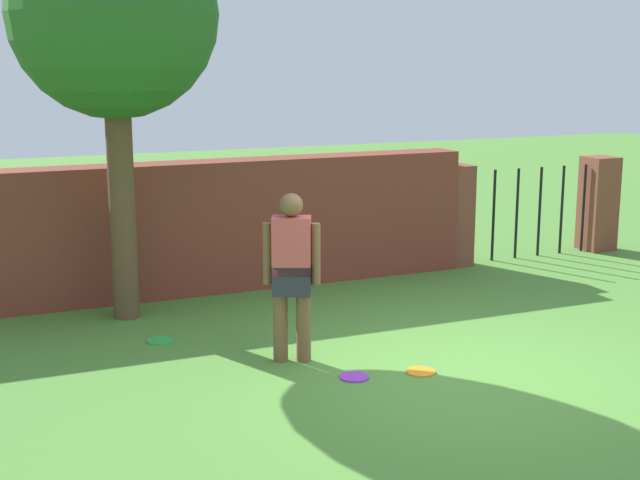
# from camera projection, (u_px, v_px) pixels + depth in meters

# --- Properties ---
(ground_plane) EXTENTS (40.00, 40.00, 0.00)m
(ground_plane) POSITION_uv_depth(u_px,v_px,m) (453.00, 377.00, 8.02)
(ground_plane) COLOR #4C8433
(brick_wall) EXTENTS (7.48, 0.50, 1.61)m
(brick_wall) POSITION_uv_depth(u_px,v_px,m) (181.00, 229.00, 10.71)
(brick_wall) COLOR brown
(brick_wall) RESTS_ON ground
(tree) EXTENTS (2.20, 2.20, 4.39)m
(tree) POSITION_uv_depth(u_px,v_px,m) (113.00, 17.00, 9.22)
(tree) COLOR brown
(tree) RESTS_ON ground
(person) EXTENTS (0.50, 0.35, 1.62)m
(person) POSITION_uv_depth(u_px,v_px,m) (292.00, 270.00, 8.28)
(person) COLOR brown
(person) RESTS_ON ground
(fence_gate) EXTENTS (2.96, 0.44, 1.40)m
(fence_gate) POSITION_uv_depth(u_px,v_px,m) (528.00, 209.00, 12.72)
(fence_gate) COLOR brown
(fence_gate) RESTS_ON ground
(frisbee_green) EXTENTS (0.27, 0.27, 0.02)m
(frisbee_green) POSITION_uv_depth(u_px,v_px,m) (160.00, 341.00, 9.03)
(frisbee_green) COLOR green
(frisbee_green) RESTS_ON ground
(frisbee_orange) EXTENTS (0.27, 0.27, 0.02)m
(frisbee_orange) POSITION_uv_depth(u_px,v_px,m) (421.00, 372.00, 8.14)
(frisbee_orange) COLOR orange
(frisbee_orange) RESTS_ON ground
(frisbee_purple) EXTENTS (0.27, 0.27, 0.02)m
(frisbee_purple) POSITION_uv_depth(u_px,v_px,m) (354.00, 377.00, 8.01)
(frisbee_purple) COLOR purple
(frisbee_purple) RESTS_ON ground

